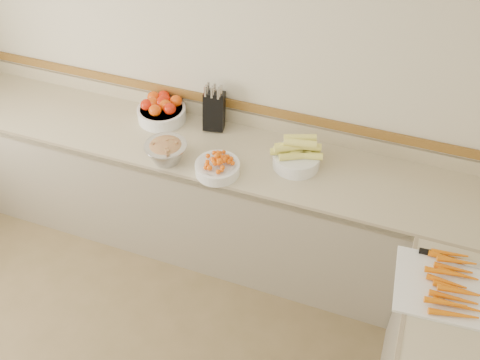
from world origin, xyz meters
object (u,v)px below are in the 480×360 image
(rhubarb_bowl, at_px, (166,151))
(tomato_bowl, at_px, (161,110))
(cherry_tomato_bowl, at_px, (217,166))
(knife_block, at_px, (214,110))
(corn_bowl, at_px, (297,156))
(cutting_board, at_px, (451,285))

(rhubarb_bowl, bearing_deg, tomato_bowl, 120.06)
(cherry_tomato_bowl, bearing_deg, knife_block, 114.23)
(tomato_bowl, relative_size, cherry_tomato_bowl, 1.21)
(tomato_bowl, distance_m, cherry_tomato_bowl, 0.69)
(tomato_bowl, relative_size, corn_bowl, 1.02)
(knife_block, bearing_deg, cutting_board, -27.72)
(cherry_tomato_bowl, distance_m, cutting_board, 1.45)
(tomato_bowl, relative_size, rhubarb_bowl, 1.24)
(knife_block, height_order, corn_bowl, knife_block)
(cherry_tomato_bowl, distance_m, corn_bowl, 0.49)
(knife_block, distance_m, tomato_bowl, 0.38)
(cherry_tomato_bowl, relative_size, corn_bowl, 0.84)
(cherry_tomato_bowl, height_order, corn_bowl, corn_bowl)
(tomato_bowl, xyz_separation_m, cutting_board, (1.95, -0.79, -0.05))
(cutting_board, bearing_deg, cherry_tomato_bowl, 163.86)
(cherry_tomato_bowl, xyz_separation_m, corn_bowl, (0.43, 0.23, 0.03))
(cherry_tomato_bowl, bearing_deg, cutting_board, -16.14)
(knife_block, relative_size, rhubarb_bowl, 1.23)
(knife_block, bearing_deg, cherry_tomato_bowl, -65.77)
(knife_block, distance_m, rhubarb_bowl, 0.46)
(tomato_bowl, height_order, cutting_board, tomato_bowl)
(tomato_bowl, bearing_deg, cherry_tomato_bowl, -34.65)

